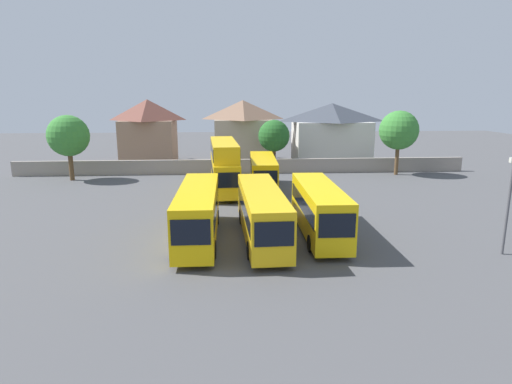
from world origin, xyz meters
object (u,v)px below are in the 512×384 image
object	(u,v)px
house_terrace_centre	(243,131)
lamp_post_lot_edge	(509,200)
bus_5	(263,171)
house_terrace_left	(149,131)
bus_1	(198,211)
tree_behind_wall	(68,136)
bus_4	(224,163)
tree_right_of_lot	(274,136)
house_terrace_right	(331,133)
bus_2	(262,211)
tree_left_of_lot	(399,130)
bus_3	(319,208)

from	to	relation	value
house_terrace_centre	lamp_post_lot_edge	bearing A→B (deg)	-69.49
bus_5	house_terrace_left	xyz separation A→B (m)	(-14.82, 19.36, 2.69)
bus_1	house_terrace_centre	size ratio (longest dim) A/B	1.27
bus_5	tree_behind_wall	world-z (taller)	tree_behind_wall
bus_4	tree_right_of_lot	world-z (taller)	tree_right_of_lot
house_terrace_right	bus_4	bearing A→B (deg)	-129.89
bus_5	tree_behind_wall	size ratio (longest dim) A/B	1.39
bus_2	bus_5	size ratio (longest dim) A/B	1.15
bus_5	house_terrace_right	world-z (taller)	house_terrace_right
house_terrace_left	tree_left_of_lot	world-z (taller)	house_terrace_left
tree_right_of_lot	bus_4	bearing A→B (deg)	-116.95
bus_4	house_terrace_right	distance (m)	23.88
bus_1	bus_5	world-z (taller)	bus_1
bus_2	lamp_post_lot_edge	distance (m)	15.11
tree_left_of_lot	lamp_post_lot_edge	bearing A→B (deg)	-98.32
bus_4	tree_left_of_lot	xyz separation A→B (m)	(21.06, 8.04, 2.56)
tree_left_of_lot	house_terrace_right	bearing A→B (deg)	119.37
house_terrace_left	house_terrace_right	world-z (taller)	house_terrace_left
bus_1	house_terrace_left	world-z (taller)	house_terrace_left
bus_1	bus_2	bearing A→B (deg)	88.62
bus_5	tree_left_of_lot	distance (m)	19.07
bus_2	house_terrace_right	distance (m)	35.85
tree_left_of_lot	tree_right_of_lot	xyz separation A→B (m)	(-14.68, 4.50, -0.99)
bus_1	tree_right_of_lot	bearing A→B (deg)	163.98
bus_1	tree_right_of_lot	world-z (taller)	tree_right_of_lot
house_terrace_right	tree_behind_wall	xyz separation A→B (m)	(-32.85, -11.25, 0.75)
house_terrace_left	house_terrace_right	xyz separation A→B (m)	(26.16, -1.45, -0.29)
tree_behind_wall	tree_left_of_lot	bearing A→B (deg)	1.48
bus_3	bus_4	bearing A→B (deg)	-154.74
bus_2	house_terrace_left	size ratio (longest dim) A/B	1.32
bus_3	tree_right_of_lot	size ratio (longest dim) A/B	1.62
house_terrace_left	tree_right_of_lot	world-z (taller)	house_terrace_left
bus_1	bus_4	size ratio (longest dim) A/B	0.99
bus_2	bus_5	distance (m)	15.58
bus_2	tree_right_of_lot	world-z (taller)	tree_right_of_lot
bus_1	house_terrace_left	xyz separation A→B (m)	(-9.18, 34.76, 2.59)
tree_behind_wall	house_terrace_left	bearing A→B (deg)	62.20
bus_3	house_terrace_left	world-z (taller)	house_terrace_left
bus_2	house_terrace_centre	distance (m)	34.89
bus_3	house_terrace_centre	world-z (taller)	house_terrace_centre
house_terrace_centre	house_terrace_right	size ratio (longest dim) A/B	0.80
bus_1	bus_2	xyz separation A→B (m)	(4.26, -0.12, -0.06)
house_terrace_left	bus_5	bearing A→B (deg)	-52.58
bus_5	house_terrace_right	xyz separation A→B (m)	(11.34, 17.91, 2.40)
tree_behind_wall	tree_right_of_lot	world-z (taller)	tree_behind_wall
bus_2	tree_behind_wall	distance (m)	30.12
bus_1	lamp_post_lot_edge	world-z (taller)	lamp_post_lot_edge
bus_2	bus_3	xyz separation A→B (m)	(4.01, 0.49, 0.03)
bus_5	house_terrace_centre	world-z (taller)	house_terrace_centre
bus_5	tree_left_of_lot	size ratio (longest dim) A/B	1.33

